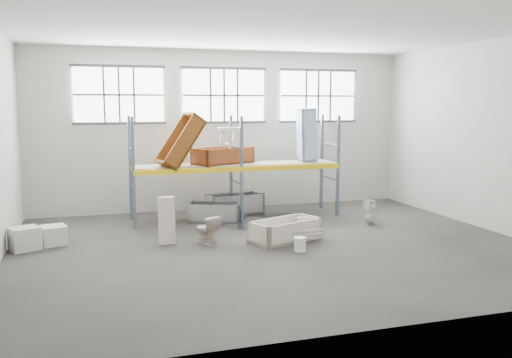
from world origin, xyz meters
name	(u,v)px	position (x,y,z in m)	size (l,w,h in m)	color
floor	(275,248)	(0.00, 0.00, -0.05)	(12.00, 10.00, 0.10)	#4B4741
ceiling	(276,26)	(0.00, 0.00, 5.05)	(12.00, 10.00, 0.10)	silver
wall_back	(223,130)	(0.00, 5.05, 2.50)	(12.00, 0.10, 5.00)	beige
wall_front	(391,162)	(0.00, -5.05, 2.50)	(12.00, 0.10, 5.00)	#AFAEA2
wall_right	(493,136)	(6.05, 0.00, 2.50)	(0.10, 10.00, 5.00)	#A3A296
window_left	(119,95)	(-3.20, 4.94, 3.60)	(2.60, 0.04, 1.60)	white
window_mid	(224,95)	(0.00, 4.94, 3.60)	(2.60, 0.04, 1.60)	white
window_right	(318,96)	(3.20, 4.94, 3.60)	(2.60, 0.04, 1.60)	white
rack_upright_la	(133,173)	(-3.00, 2.90, 1.50)	(0.08, 0.08, 3.00)	slate
rack_upright_lb	(130,168)	(-3.00, 4.10, 1.50)	(0.08, 0.08, 3.00)	slate
rack_upright_ma	(242,169)	(0.00, 2.90, 1.50)	(0.08, 0.08, 3.00)	slate
rack_upright_mb	(231,165)	(0.00, 4.10, 1.50)	(0.08, 0.08, 3.00)	slate
rack_upright_ra	(338,166)	(3.00, 2.90, 1.50)	(0.08, 0.08, 3.00)	slate
rack_upright_rb	(322,162)	(3.00, 4.10, 1.50)	(0.08, 0.08, 3.00)	slate
rack_beam_front	(242,169)	(0.00, 2.90, 1.50)	(6.00, 0.10, 0.14)	yellow
rack_beam_back	(231,165)	(0.00, 4.10, 1.50)	(6.00, 0.10, 0.14)	yellow
shelf_deck	(236,164)	(0.00, 3.50, 1.58)	(5.90, 1.10, 0.03)	gray
wet_patch	(244,222)	(0.00, 2.70, 0.00)	(1.80, 1.80, 0.00)	black
bathtub_beige	(285,230)	(0.42, 0.41, 0.26)	(1.76, 0.83, 0.52)	beige
cistern_spare	(306,225)	(1.07, 0.70, 0.28)	(0.44, 0.21, 0.42)	beige
sink_in_tub	(286,231)	(0.54, 0.70, 0.16)	(0.44, 0.44, 0.15)	silver
toilet_beige	(207,230)	(-1.48, 0.69, 0.34)	(0.38, 0.67, 0.68)	beige
cistern_tall	(167,220)	(-2.40, 0.97, 0.57)	(0.37, 0.24, 1.13)	#F5DBC8
toilet_white	(371,212)	(3.34, 1.45, 0.36)	(0.32, 0.33, 0.71)	white
steel_tub_left	(214,212)	(-0.75, 3.12, 0.27)	(1.45, 0.68, 0.53)	#B3B5BC
steel_tub_right	(235,204)	(0.08, 3.97, 0.31)	(1.67, 0.78, 0.61)	#B7B9C0
rust_tub_flat	(223,156)	(-0.36, 3.64, 1.82)	(1.76, 0.82, 0.49)	brown
rust_tub_tilted	(180,141)	(-1.66, 3.29, 2.29)	(1.64, 0.77, 0.46)	brown
sink_on_shelf	(230,148)	(-0.25, 3.23, 2.09)	(0.71, 0.54, 0.63)	white
blue_tub_upright	(306,135)	(2.24, 3.57, 2.40)	(1.60, 0.75, 0.45)	#91B1DA
bucket	(300,244)	(0.40, -0.61, 0.16)	(0.28, 0.28, 0.32)	white
carton_near	(25,239)	(-5.60, 1.35, 0.26)	(0.62, 0.53, 0.53)	beige
carton_far	(54,235)	(-4.99, 1.66, 0.23)	(0.55, 0.55, 0.46)	silver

